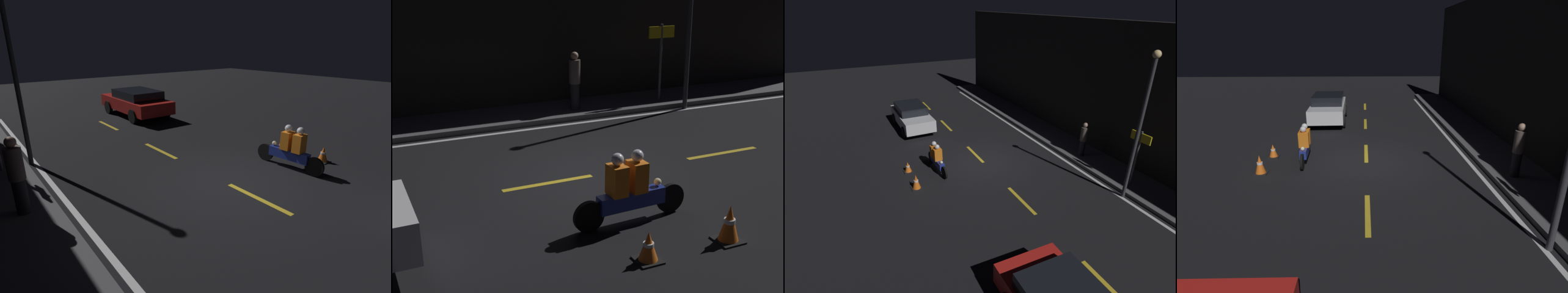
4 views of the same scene
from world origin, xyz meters
TOP-DOWN VIEW (x-y plane):
  - ground_plane at (0.00, 0.00)m, footprint 56.00×56.00m
  - raised_curb at (0.00, 4.99)m, footprint 28.00×1.93m
  - building_front at (0.00, 6.11)m, footprint 28.00×0.30m
  - lane_dash_c at (-1.00, 0.00)m, footprint 2.00×0.14m
  - lane_dash_d at (3.50, 0.00)m, footprint 2.00×0.14m
  - lane_solid_kerb at (0.00, 3.78)m, footprint 25.20×0.14m
  - motorcycle at (-0.33, -2.26)m, footprint 2.27×0.39m
  - traffic_cone_near at (-0.68, -3.56)m, footprint 0.40×0.40m
  - traffic_cone_mid at (0.86, -3.56)m, footprint 0.44×0.44m
  - pedestrian at (1.62, 4.71)m, footprint 0.34×0.34m
  - shop_sign at (4.60, 4.73)m, footprint 0.90×0.08m
  - street_lamp at (5.02, 3.88)m, footprint 0.28×0.28m

SIDE VIEW (x-z plane):
  - ground_plane at x=0.00m, z-range 0.00..0.00m
  - lane_solid_kerb at x=0.00m, z-range 0.00..0.01m
  - lane_dash_c at x=-1.00m, z-range 0.00..0.01m
  - lane_dash_d at x=3.50m, z-range 0.00..0.01m
  - raised_curb at x=0.00m, z-range 0.00..0.15m
  - traffic_cone_near at x=-0.68m, z-range -0.01..0.50m
  - traffic_cone_mid at x=0.86m, z-range -0.01..0.65m
  - motorcycle at x=-0.33m, z-range -0.05..1.31m
  - pedestrian at x=1.62m, z-range 0.17..1.91m
  - shop_sign at x=4.60m, z-range 0.64..3.04m
  - building_front at x=0.00m, z-range 0.00..6.46m
  - street_lamp at x=5.02m, z-range 0.36..6.12m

